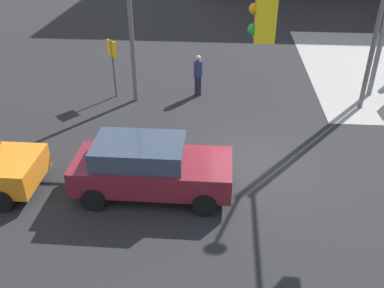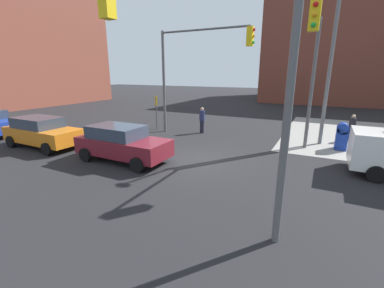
# 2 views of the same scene
# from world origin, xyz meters

# --- Properties ---
(ground_plane) EXTENTS (120.00, 120.00, 0.00)m
(ground_plane) POSITION_xyz_m (0.00, 0.00, 0.00)
(ground_plane) COLOR black
(traffic_signal_nw_corner) EXTENTS (6.00, 0.36, 6.50)m
(traffic_signal_nw_corner) POSITION_xyz_m (-2.19, 4.50, 4.66)
(traffic_signal_nw_corner) COLOR #59595B
(traffic_signal_nw_corner) RESTS_ON ground
(traffic_signal_se_corner) EXTENTS (5.20, 0.36, 6.50)m
(traffic_signal_se_corner) POSITION_xyz_m (2.53, -4.50, 4.61)
(traffic_signal_se_corner) COLOR #59595B
(traffic_signal_se_corner) RESTS_ON ground
(traffic_signal_ne_corner) EXTENTS (0.36, 4.49, 6.50)m
(traffic_signal_ne_corner) POSITION_xyz_m (4.50, 2.83, 4.57)
(traffic_signal_ne_corner) COLOR #59595B
(traffic_signal_ne_corner) RESTS_ON ground
(street_lamp_corner) EXTENTS (1.11, 2.56, 8.00)m
(street_lamp_corner) POSITION_xyz_m (5.09, 5.45, 4.70)
(street_lamp_corner) COLOR slate
(street_lamp_corner) RESTS_ON ground
(warning_sign_two_way) EXTENTS (0.48, 0.48, 2.40)m
(warning_sign_two_way) POSITION_xyz_m (-5.40, 4.80, 1.64)
(warning_sign_two_way) COLOR #4C4C4C
(warning_sign_two_way) RESTS_ON ground
(mailbox_blue) EXTENTS (0.56, 0.64, 1.43)m
(mailbox_blue) POSITION_xyz_m (6.20, 5.00, 0.76)
(mailbox_blue) COLOR navy
(mailbox_blue) RESTS_ON ground
(coupe_orange) EXTENTS (4.48, 2.02, 1.62)m
(coupe_orange) POSITION_xyz_m (-8.34, -1.84, 0.84)
(coupe_orange) COLOR orange
(coupe_orange) RESTS_ON ground
(hatchback_maroon) EXTENTS (4.37, 2.02, 1.62)m
(hatchback_maroon) POSITION_xyz_m (-2.90, -1.60, 0.84)
(hatchback_maroon) COLOR maroon
(hatchback_maroon) RESTS_ON ground
(pedestrian_crossing) EXTENTS (0.36, 0.36, 1.73)m
(pedestrian_crossing) POSITION_xyz_m (-2.00, 5.20, 0.90)
(pedestrian_crossing) COLOR navy
(pedestrian_crossing) RESTS_ON ground
(pedestrian_waiting) EXTENTS (0.36, 0.36, 1.58)m
(pedestrian_waiting) POSITION_xyz_m (6.80, 7.40, 0.81)
(pedestrian_waiting) COLOR black
(pedestrian_waiting) RESTS_ON ground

